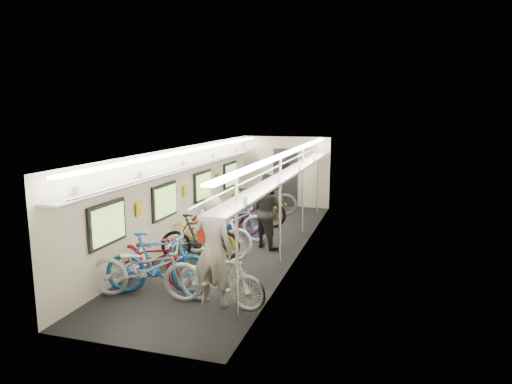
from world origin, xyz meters
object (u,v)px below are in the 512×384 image
Objects in this scene: passenger_near at (213,251)px; backpack at (206,231)px; bicycle_1 at (158,263)px; bicycle_0 at (146,269)px; passenger_mid at (268,211)px.

passenger_near is 0.36m from backpack.
backpack reaches higher than bicycle_1.
passenger_near is at bearing -114.01° from bicycle_1.
bicycle_1 reaches higher than bicycle_0.
bicycle_1 is at bearing -8.01° from passenger_near.
passenger_mid is 4.75× the size of backpack.
passenger_near is at bearing -91.90° from bicycle_0.
passenger_mid is at bearing 81.75° from backpack.
bicycle_1 is 1.07× the size of passenger_mid.
passenger_near is 3.49m from passenger_mid.
bicycle_0 is 1.32m from backpack.
bicycle_0 is 1.09× the size of passenger_near.
passenger_near is 5.06× the size of backpack.
bicycle_1 is 1.22m from passenger_near.
bicycle_1 is 1.22m from backpack.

